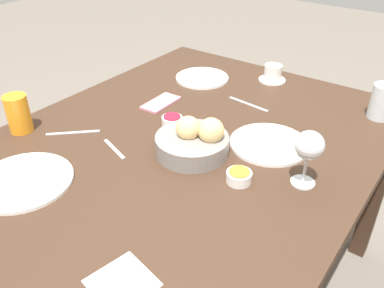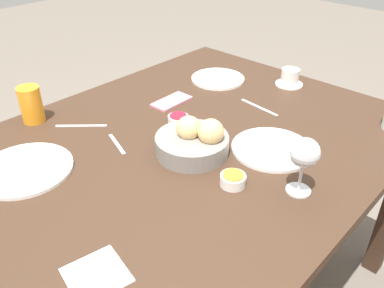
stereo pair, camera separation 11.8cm
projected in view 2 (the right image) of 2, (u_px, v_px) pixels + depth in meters
name	position (u px, v px, depth m)	size (l,w,h in m)	color
dining_table	(188.00, 162.00, 1.30)	(1.39, 1.07, 0.73)	#3D281C
bread_basket	(194.00, 141.00, 1.17)	(0.21, 0.21, 0.12)	gray
plate_near_left	(218.00, 79.00, 1.64)	(0.21, 0.21, 0.01)	white
plate_near_right	(25.00, 169.00, 1.11)	(0.26, 0.26, 0.01)	white
plate_far_center	(272.00, 149.00, 1.20)	(0.24, 0.24, 0.01)	white
juice_glass	(31.00, 104.00, 1.32)	(0.07, 0.07, 0.12)	orange
wine_glass	(304.00, 155.00, 0.98)	(0.08, 0.08, 0.16)	silver
coffee_cup	(290.00, 78.00, 1.59)	(0.11, 0.11, 0.07)	white
jam_bowl_berry	(178.00, 120.00, 1.33)	(0.07, 0.07, 0.03)	white
jam_bowl_honey	(233.00, 180.00, 1.06)	(0.07, 0.07, 0.03)	white
fork_silver	(81.00, 126.00, 1.33)	(0.12, 0.13, 0.00)	#B7B7BC
knife_silver	(259.00, 107.00, 1.44)	(0.03, 0.17, 0.00)	#B7B7BC
spoon_coffee	(117.00, 144.00, 1.23)	(0.05, 0.12, 0.00)	#B7B7BC
napkin	(96.00, 275.00, 0.81)	(0.14, 0.14, 0.00)	white
cell_phone	(172.00, 101.00, 1.47)	(0.15, 0.08, 0.01)	pink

